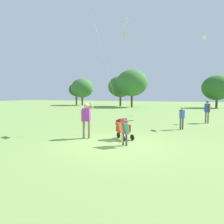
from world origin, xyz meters
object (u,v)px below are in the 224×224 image
(child_with_butterfly_kite, at_px, (124,130))
(person_sitting_far, at_px, (207,110))
(person_adult_flyer, at_px, (86,117))
(person_red_shirt, at_px, (182,116))
(kite_adult_black, at_px, (123,27))
(stroller, at_px, (123,127))

(child_with_butterfly_kite, bearing_deg, person_sitting_far, 67.11)
(child_with_butterfly_kite, distance_m, person_adult_flyer, 2.36)
(person_red_shirt, height_order, person_sitting_far, person_sitting_far)
(kite_adult_black, bearing_deg, child_with_butterfly_kite, -70.47)
(child_with_butterfly_kite, distance_m, person_sitting_far, 9.65)
(child_with_butterfly_kite, height_order, person_red_shirt, person_red_shirt)
(person_adult_flyer, distance_m, stroller, 1.88)
(stroller, bearing_deg, person_red_shirt, 57.93)
(child_with_butterfly_kite, bearing_deg, person_red_shirt, 68.09)
(stroller, distance_m, person_sitting_far, 8.80)
(person_adult_flyer, distance_m, kite_adult_black, 5.64)
(stroller, height_order, person_sitting_far, person_sitting_far)
(person_red_shirt, bearing_deg, kite_adult_black, -148.78)
(child_with_butterfly_kite, bearing_deg, stroller, 110.94)
(person_sitting_far, bearing_deg, stroller, -118.46)
(stroller, bearing_deg, person_sitting_far, 61.54)
(person_sitting_far, bearing_deg, child_with_butterfly_kite, -112.89)
(stroller, relative_size, person_red_shirt, 0.73)
(person_adult_flyer, bearing_deg, kite_adult_black, 66.72)
(person_sitting_far, bearing_deg, kite_adult_black, -130.86)
(person_adult_flyer, bearing_deg, person_red_shirt, 45.96)
(child_with_butterfly_kite, distance_m, kite_adult_black, 6.33)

